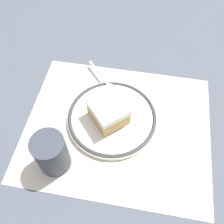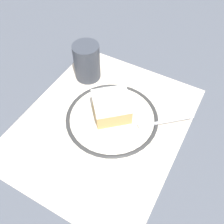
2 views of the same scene
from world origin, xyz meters
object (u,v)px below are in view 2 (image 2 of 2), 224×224
at_px(cake_slice, 112,107).
at_px(sugar_packet, 55,157).
at_px(plate, 112,119).
at_px(spoon, 155,123).
at_px(cup, 87,64).

xyz_separation_m(cake_slice, sugar_packet, (-0.15, 0.05, -0.04)).
bearing_deg(sugar_packet, plate, -22.11).
relative_size(cake_slice, spoon, 0.98).
height_order(plate, sugar_packet, plate).
distance_m(cake_slice, cup, 0.15).
bearing_deg(sugar_packet, spoon, -41.33).
relative_size(cup, sugar_packet, 1.94).
height_order(plate, cup, cup).
xyz_separation_m(plate, sugar_packet, (-0.14, 0.06, -0.00)).
bearing_deg(spoon, cake_slice, 102.64).
height_order(spoon, cup, cup).
relative_size(cake_slice, sugar_packet, 2.14).
bearing_deg(cup, spoon, -107.83).
height_order(spoon, sugar_packet, spoon).
xyz_separation_m(cake_slice, cup, (0.09, 0.12, 0.00)).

